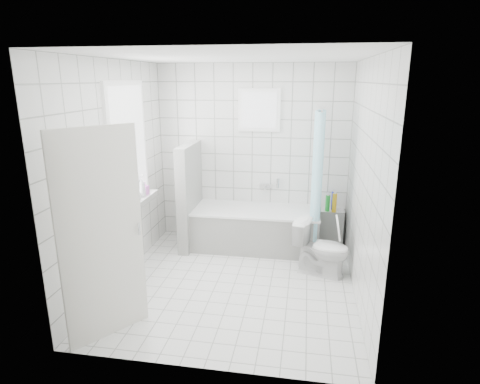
# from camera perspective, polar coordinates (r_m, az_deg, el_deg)

# --- Properties ---
(ground) EXTENTS (3.00, 3.00, 0.00)m
(ground) POSITION_cam_1_polar(r_m,az_deg,el_deg) (4.96, -0.77, -12.85)
(ground) COLOR white
(ground) RESTS_ON ground
(ceiling) EXTENTS (3.00, 3.00, 0.00)m
(ceiling) POSITION_cam_1_polar(r_m,az_deg,el_deg) (4.36, -0.91, 18.69)
(ceiling) COLOR white
(ceiling) RESTS_ON ground
(wall_back) EXTENTS (2.80, 0.02, 2.60)m
(wall_back) POSITION_cam_1_polar(r_m,az_deg,el_deg) (5.94, 1.74, 5.32)
(wall_back) COLOR white
(wall_back) RESTS_ON ground
(wall_front) EXTENTS (2.80, 0.02, 2.60)m
(wall_front) POSITION_cam_1_polar(r_m,az_deg,el_deg) (3.09, -5.79, -4.77)
(wall_front) COLOR white
(wall_front) RESTS_ON ground
(wall_left) EXTENTS (0.02, 3.00, 2.60)m
(wall_left) POSITION_cam_1_polar(r_m,az_deg,el_deg) (4.93, -17.09, 2.43)
(wall_left) COLOR white
(wall_left) RESTS_ON ground
(wall_right) EXTENTS (0.02, 3.00, 2.60)m
(wall_right) POSITION_cam_1_polar(r_m,az_deg,el_deg) (4.46, 17.15, 1.08)
(wall_right) COLOR white
(wall_right) RESTS_ON ground
(window_left) EXTENTS (0.01, 0.90, 1.40)m
(window_left) POSITION_cam_1_polar(r_m,az_deg,el_deg) (5.12, -15.43, 6.47)
(window_left) COLOR white
(window_left) RESTS_ON wall_left
(window_back) EXTENTS (0.50, 0.01, 0.50)m
(window_back) POSITION_cam_1_polar(r_m,az_deg,el_deg) (5.80, 2.74, 11.53)
(window_back) COLOR white
(window_back) RESTS_ON wall_back
(window_sill) EXTENTS (0.18, 1.02, 0.08)m
(window_sill) POSITION_cam_1_polar(r_m,az_deg,el_deg) (5.26, -14.40, -1.50)
(window_sill) COLOR white
(window_sill) RESTS_ON wall_left
(door) EXTENTS (0.51, 0.67, 2.00)m
(door) POSITION_cam_1_polar(r_m,az_deg,el_deg) (3.86, -19.06, -6.08)
(door) COLOR silver
(door) RESTS_ON ground
(bathtub) EXTENTS (1.79, 0.77, 0.58)m
(bathtub) POSITION_cam_1_polar(r_m,az_deg,el_deg) (5.84, 2.28, -5.18)
(bathtub) COLOR white
(bathtub) RESTS_ON ground
(partition_wall) EXTENTS (0.15, 0.85, 1.50)m
(partition_wall) POSITION_cam_1_polar(r_m,az_deg,el_deg) (5.83, -7.14, -0.55)
(partition_wall) COLOR white
(partition_wall) RESTS_ON ground
(tiled_ledge) EXTENTS (0.40, 0.24, 0.55)m
(tiled_ledge) POSITION_cam_1_polar(r_m,az_deg,el_deg) (6.06, 12.53, -4.93)
(tiled_ledge) COLOR white
(tiled_ledge) RESTS_ON ground
(toilet) EXTENTS (0.76, 0.57, 0.69)m
(toilet) POSITION_cam_1_polar(r_m,az_deg,el_deg) (5.15, 11.56, -7.84)
(toilet) COLOR white
(toilet) RESTS_ON ground
(curtain_rod) EXTENTS (0.02, 0.80, 0.02)m
(curtain_rod) POSITION_cam_1_polar(r_m,az_deg,el_deg) (5.40, 11.46, 11.46)
(curtain_rod) COLOR silver
(curtain_rod) RESTS_ON wall_back
(shower_curtain) EXTENTS (0.14, 0.48, 1.78)m
(shower_curtain) POSITION_cam_1_polar(r_m,az_deg,el_deg) (5.41, 10.98, 1.83)
(shower_curtain) COLOR #4FCDE9
(shower_curtain) RESTS_ON curtain_rod
(tub_faucet) EXTENTS (0.18, 0.06, 0.06)m
(tub_faucet) POSITION_cam_1_polar(r_m,az_deg,el_deg) (5.97, 3.69, 0.93)
(tub_faucet) COLOR silver
(tub_faucet) RESTS_ON wall_back
(sill_bottles) EXTENTS (0.20, 0.74, 0.29)m
(sill_bottles) POSITION_cam_1_polar(r_m,az_deg,el_deg) (5.18, -14.62, 0.03)
(sill_bottles) COLOR silver
(sill_bottles) RESTS_ON window_sill
(ledge_bottles) EXTENTS (0.16, 0.17, 0.27)m
(ledge_bottles) POSITION_cam_1_polar(r_m,az_deg,el_deg) (5.88, 12.95, -1.43)
(ledge_bottles) COLOR green
(ledge_bottles) RESTS_ON tiled_ledge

